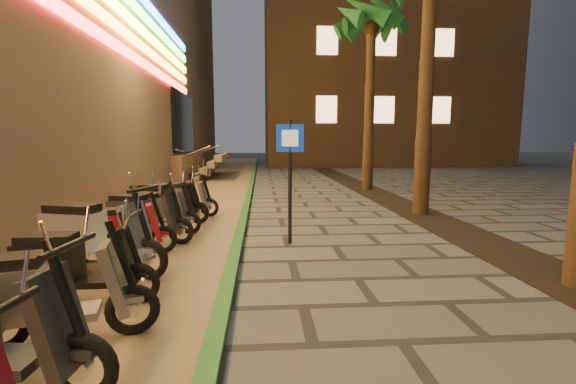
{
  "coord_description": "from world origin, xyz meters",
  "views": [
    {
      "loc": [
        -0.46,
        -2.45,
        1.86
      ],
      "look_at": [
        -0.12,
        2.5,
        1.2
      ],
      "focal_mm": 24.0,
      "sensor_mm": 36.0,
      "label": 1
    }
  ],
  "objects": [
    {
      "name": "parking_strip",
      "position": [
        -2.6,
        10.0,
        0.01
      ],
      "size": [
        3.4,
        60.0,
        0.01
      ],
      "primitive_type": "cube",
      "color": "#8C7251",
      "rests_on": "ground"
    },
    {
      "name": "green_curb",
      "position": [
        -0.9,
        10.0,
        0.05
      ],
      "size": [
        0.18,
        60.0,
        0.1
      ],
      "primitive_type": "cube",
      "color": "#296927",
      "rests_on": "ground"
    },
    {
      "name": "planting_strip",
      "position": [
        3.6,
        5.0,
        0.01
      ],
      "size": [
        1.2,
        40.0,
        0.02
      ],
      "primitive_type": "cube",
      "color": "black",
      "rests_on": "ground"
    },
    {
      "name": "apartment_block",
      "position": [
        9.0,
        32.0,
        12.5
      ],
      "size": [
        18.0,
        16.06,
        25.0
      ],
      "color": "brown",
      "rests_on": "ground"
    },
    {
      "name": "palm_d",
      "position": [
        3.6,
        12.0,
        5.94
      ],
      "size": [
        2.97,
        3.02,
        7.16
      ],
      "color": "#472D19",
      "rests_on": "ground"
    },
    {
      "name": "pedestrian_sign",
      "position": [
        0.05,
        4.4,
        1.44
      ],
      "size": [
        0.49,
        0.1,
        2.22
      ],
      "rotation": [
        0.0,
        0.0,
        -0.04
      ],
      "color": "black",
      "rests_on": "ground"
    },
    {
      "name": "scooter_5",
      "position": [
        -2.45,
        0.97,
        0.5
      ],
      "size": [
        1.62,
        0.78,
        1.14
      ],
      "rotation": [
        0.0,
        0.0,
        0.25
      ],
      "color": "black",
      "rests_on": "ground"
    },
    {
      "name": "scooter_6",
      "position": [
        -2.61,
        1.89,
        0.47
      ],
      "size": [
        1.53,
        0.54,
        1.09
      ],
      "rotation": [
        0.0,
        0.0,
        0.01
      ],
      "color": "black",
      "rests_on": "ground"
    },
    {
      "name": "scooter_7",
      "position": [
        -2.81,
        2.9,
        0.56
      ],
      "size": [
        1.82,
        0.95,
        1.29
      ],
      "rotation": [
        0.0,
        0.0,
        -0.3
      ],
      "color": "black",
      "rests_on": "ground"
    },
    {
      "name": "scooter_8",
      "position": [
        -2.77,
        3.69,
        0.46
      ],
      "size": [
        1.47,
        0.79,
        1.05
      ],
      "rotation": [
        0.0,
        0.0,
        0.31
      ],
      "color": "black",
      "rests_on": "ground"
    },
    {
      "name": "scooter_9",
      "position": [
        -2.67,
        4.66,
        0.5
      ],
      "size": [
        1.61,
        0.81,
        1.14
      ],
      "rotation": [
        0.0,
        0.0,
        -0.27
      ],
      "color": "black",
      "rests_on": "ground"
    },
    {
      "name": "scooter_10",
      "position": [
        -2.59,
        5.42,
        0.46
      ],
      "size": [
        1.51,
        0.76,
        1.07
      ],
      "rotation": [
        0.0,
        0.0,
        -0.27
      ],
      "color": "black",
      "rests_on": "ground"
    },
    {
      "name": "scooter_11",
      "position": [
        -2.67,
        6.33,
        0.5
      ],
      "size": [
        1.64,
        0.65,
        1.15
      ],
      "rotation": [
        0.0,
        0.0,
        -0.13
      ],
      "color": "black",
      "rests_on": "ground"
    },
    {
      "name": "scooter_12",
      "position": [
        -2.46,
        7.12,
        0.46
      ],
      "size": [
        1.52,
        0.61,
        1.06
      ],
      "rotation": [
        0.0,
        0.0,
        -0.14
      ],
      "color": "black",
      "rests_on": "ground"
    }
  ]
}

